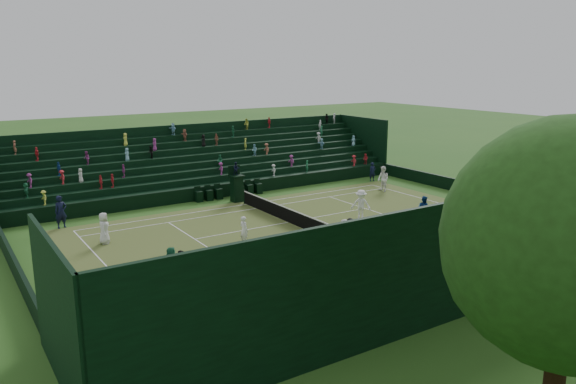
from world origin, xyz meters
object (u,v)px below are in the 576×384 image
Objects in this scene: tennis_net at (288,215)px; player_far_west at (383,179)px; player_near_east at (244,231)px; umpire_chair at (237,185)px; player_far_east at (361,205)px; player_near_west at (104,228)px.

player_far_west reaches higher than tennis_net.
player_near_east reaches higher than tennis_net.
umpire_chair is at bearing -33.85° from player_near_east.
umpire_chair is 1.77× the size of player_near_east.
player_near_east is (2.38, -4.46, 0.30)m from tennis_net.
player_far_west is at bearing 73.35° from umpire_chair.
player_far_east reaches higher than player_near_east.
umpire_chair reaches higher than player_near_west.
umpire_chair is 11.69m from player_far_west.
umpire_chair is 11.75m from player_near_west.
tennis_net is 5.93× the size of player_far_east.
player_far_west is at bearing -78.15° from player_near_east.
player_near_west is 15.80m from player_far_east.
player_far_east is (5.28, -6.71, -0.02)m from player_far_west.
player_near_west reaches higher than tennis_net.
player_far_west reaches higher than player_near_east.
player_far_west is (-1.27, 21.99, 0.10)m from player_near_west.
tennis_net is 11.13m from player_near_west.
player_near_east is (4.44, 6.48, -0.07)m from player_near_west.
umpire_chair is at bearing -43.71° from player_near_west.
tennis_net is 4.78m from player_far_east.
player_far_east is at bearing 65.88° from tennis_net.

